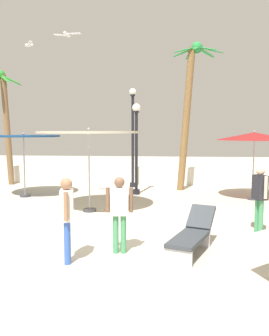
% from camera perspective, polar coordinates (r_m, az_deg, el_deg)
% --- Properties ---
extents(ground_plane, '(56.00, 56.00, 0.00)m').
position_cam_1_polar(ground_plane, '(8.27, -2.26, -12.07)').
color(ground_plane, beige).
extents(boundary_wall, '(25.20, 0.30, 0.82)m').
position_cam_1_polar(boundary_wall, '(17.43, 1.95, -1.19)').
color(boundary_wall, silver).
rests_on(boundary_wall, ground_plane).
extents(patio_umbrella_0, '(2.74, 2.74, 2.46)m').
position_cam_1_polar(patio_umbrella_0, '(14.62, -16.81, 4.45)').
color(patio_umbrella_0, '#333338').
rests_on(patio_umbrella_0, ground_plane).
extents(patio_umbrella_1, '(2.73, 2.73, 2.54)m').
position_cam_1_polar(patio_umbrella_1, '(14.06, 18.06, 4.66)').
color(patio_umbrella_1, '#333338').
rests_on(patio_umbrella_1, ground_plane).
extents(patio_umbrella_4, '(3.19, 3.19, 2.63)m').
position_cam_1_polar(patio_umbrella_4, '(11.49, -7.10, 5.19)').
color(patio_umbrella_4, '#333338').
rests_on(patio_umbrella_4, ground_plane).
extents(palm_tree_0, '(2.15, 2.17, 6.17)m').
position_cam_1_polar(palm_tree_0, '(15.79, 8.44, 10.27)').
color(palm_tree_0, brown).
rests_on(palm_tree_0, ground_plane).
extents(palm_tree_2, '(1.97, 1.97, 5.31)m').
position_cam_1_polar(palm_tree_2, '(18.30, -19.40, 7.97)').
color(palm_tree_2, brown).
rests_on(palm_tree_2, ground_plane).
extents(lamp_post_0, '(0.33, 0.33, 3.59)m').
position_cam_1_polar(lamp_post_0, '(14.53, 0.29, 3.93)').
color(lamp_post_0, black).
rests_on(lamp_post_0, ground_plane).
extents(lamp_post_2, '(0.30, 0.30, 4.39)m').
position_cam_1_polar(lamp_post_2, '(16.44, -0.27, 5.33)').
color(lamp_post_2, black).
rests_on(lamp_post_2, ground_plane).
extents(lounge_chair_0, '(1.17, 1.96, 0.84)m').
position_cam_1_polar(lounge_chair_0, '(7.94, 8.93, -9.96)').
color(lounge_chair_0, '#B7B7BC').
rests_on(lounge_chair_0, ground_plane).
extents(guest_0, '(0.31, 0.55, 1.65)m').
position_cam_1_polar(guest_0, '(7.16, -10.43, -6.71)').
color(guest_0, '#3359B2').
rests_on(guest_0, ground_plane).
extents(guest_1, '(0.56, 0.28, 1.60)m').
position_cam_1_polar(guest_1, '(7.62, -2.34, -6.13)').
color(guest_1, '#3F8C59').
rests_on(guest_1, ground_plane).
extents(guest_3, '(0.35, 0.53, 1.68)m').
position_cam_1_polar(guest_3, '(9.58, 18.82, -3.62)').
color(guest_3, '#3F8C59').
rests_on(guest_3, ground_plane).
extents(seagull_0, '(1.02, 0.43, 0.14)m').
position_cam_1_polar(seagull_0, '(12.96, -10.34, 19.66)').
color(seagull_0, white).
extents(seagull_2, '(0.71, 1.03, 0.14)m').
position_cam_1_polar(seagull_2, '(18.39, -16.04, 17.85)').
color(seagull_2, white).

